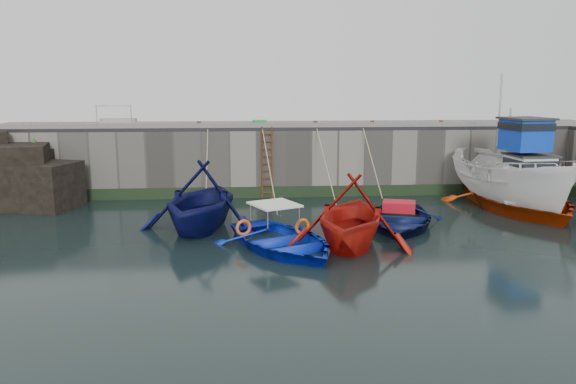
{
  "coord_description": "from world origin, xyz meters",
  "views": [
    {
      "loc": [
        -2.99,
        -14.96,
        4.95
      ],
      "look_at": [
        -1.45,
        4.9,
        1.2
      ],
      "focal_mm": 35.0,
      "sensor_mm": 36.0,
      "label": 1
    }
  ],
  "objects": [
    {
      "name": "boat_near_blue",
      "position": [
        -1.87,
        1.8,
        0.0
      ],
      "size": [
        5.31,
        6.0,
        1.03
      ],
      "primitive_type": "imported",
      "rotation": [
        0.0,
        0.0,
        0.43
      ],
      "color": "#0D2CCD",
      "rests_on": "ground"
    },
    {
      "name": "boat_near_white_rope",
      "position": [
        -4.55,
        8.49,
        0.0
      ],
      "size": [
        0.04,
        3.98,
        3.1
      ],
      "primitive_type": null,
      "color": "tan",
      "rests_on": "ground"
    },
    {
      "name": "rock_outcrop",
      "position": [
        -12.92,
        9.11,
        1.26
      ],
      "size": [
        5.85,
        4.24,
        3.41
      ],
      "color": "black",
      "rests_on": "ground"
    },
    {
      "name": "boat_near_blacktrim_rope",
      "position": [
        0.33,
        7.27,
        0.0
      ],
      "size": [
        0.04,
        6.05,
        3.1
      ],
      "primitive_type": null,
      "color": "tan",
      "rests_on": "ground"
    },
    {
      "name": "boat_near_navy",
      "position": [
        2.53,
        4.4,
        0.0
      ],
      "size": [
        4.69,
        5.61,
        1.0
      ],
      "primitive_type": "imported",
      "rotation": [
        0.0,
        0.0,
        -0.29
      ],
      "color": "#0A1341",
      "rests_on": "ground"
    },
    {
      "name": "boat_near_blue_rope",
      "position": [
        -1.87,
        7.15,
        0.0
      ],
      "size": [
        0.04,
        6.26,
        3.1
      ],
      "primitive_type": null,
      "color": "tan",
      "rests_on": "ground"
    },
    {
      "name": "bollard_c",
      "position": [
        0.2,
        10.25,
        3.3
      ],
      "size": [
        0.18,
        0.18,
        0.28
      ],
      "primitive_type": "cylinder",
      "color": "#3F1E0F",
      "rests_on": "road_back"
    },
    {
      "name": "bollard_d",
      "position": [
        2.8,
        10.25,
        3.3
      ],
      "size": [
        0.18,
        0.18,
        0.28
      ],
      "primitive_type": "cylinder",
      "color": "#3F1E0F",
      "rests_on": "road_back"
    },
    {
      "name": "boat_near_white",
      "position": [
        -4.55,
        4.49,
        0.0
      ],
      "size": [
        5.42,
        5.97,
        2.71
      ],
      "primitive_type": "imported",
      "rotation": [
        0.0,
        0.0,
        -0.21
      ],
      "color": "#0A0E43",
      "rests_on": "ground"
    },
    {
      "name": "boat_near_blacktrim",
      "position": [
        0.33,
        2.03,
        0.0
      ],
      "size": [
        5.45,
        5.9,
        2.57
      ],
      "primitive_type": "imported",
      "rotation": [
        0.0,
        0.0,
        -0.3
      ],
      "color": "#A7160E",
      "rests_on": "ground"
    },
    {
      "name": "boat_far_white",
      "position": [
        7.77,
        6.54,
        1.19
      ],
      "size": [
        3.85,
        7.71,
        5.85
      ],
      "rotation": [
        0.0,
        0.0,
        0.15
      ],
      "color": "white",
      "rests_on": "ground"
    },
    {
      "name": "kerb_back",
      "position": [
        0.0,
        10.15,
        3.26
      ],
      "size": [
        30.0,
        0.3,
        0.2
      ],
      "primitive_type": "cube",
      "color": "slate",
      "rests_on": "road_back"
    },
    {
      "name": "road_back",
      "position": [
        0.0,
        12.5,
        3.08
      ],
      "size": [
        30.0,
        5.0,
        0.16
      ],
      "primitive_type": "cube",
      "color": "black",
      "rests_on": "quay_back"
    },
    {
      "name": "bollard_b",
      "position": [
        -2.5,
        10.25,
        3.3
      ],
      "size": [
        0.18,
        0.18,
        0.28
      ],
      "primitive_type": "cylinder",
      "color": "#3F1E0F",
      "rests_on": "road_back"
    },
    {
      "name": "quay_back",
      "position": [
        0.0,
        12.5,
        1.5
      ],
      "size": [
        30.0,
        5.0,
        3.0
      ],
      "primitive_type": "cube",
      "color": "slate",
      "rests_on": "ground"
    },
    {
      "name": "ladder",
      "position": [
        -2.0,
        9.91,
        1.59
      ],
      "size": [
        0.51,
        0.08,
        3.2
      ],
      "color": "#3F1E0F",
      "rests_on": "ground"
    },
    {
      "name": "fish_crate",
      "position": [
        -2.31,
        10.34,
        3.32
      ],
      "size": [
        0.62,
        0.51,
        0.31
      ],
      "primitive_type": "cube",
      "rotation": [
        0.0,
        0.0,
        0.13
      ],
      "color": "#178236",
      "rests_on": "road_back"
    },
    {
      "name": "bollard_e",
      "position": [
        6.0,
        10.25,
        3.3
      ],
      "size": [
        0.18,
        0.18,
        0.28
      ],
      "primitive_type": "cylinder",
      "color": "#3F1E0F",
      "rests_on": "road_back"
    },
    {
      "name": "boat_near_navy_rope",
      "position": [
        2.53,
        8.45,
        0.0
      ],
      "size": [
        0.04,
        4.04,
        3.1
      ],
      "primitive_type": null,
      "color": "tan",
      "rests_on": "ground"
    },
    {
      "name": "ground",
      "position": [
        0.0,
        0.0,
        0.0
      ],
      "size": [
        120.0,
        120.0,
        0.0
      ],
      "primitive_type": "plane",
      "color": "black",
      "rests_on": "ground"
    },
    {
      "name": "bollard_a",
      "position": [
        -5.0,
        10.25,
        3.3
      ],
      "size": [
        0.18,
        0.18,
        0.28
      ],
      "primitive_type": "cylinder",
      "color": "#3F1E0F",
      "rests_on": "road_back"
    },
    {
      "name": "railing",
      "position": [
        -8.75,
        11.25,
        3.36
      ],
      "size": [
        1.6,
        1.05,
        1.0
      ],
      "color": "#A5A8AD",
      "rests_on": "road_back"
    },
    {
      "name": "boat_far_orange",
      "position": [
        8.12,
        6.55,
        0.46
      ],
      "size": [
        5.21,
        7.11,
        4.44
      ],
      "rotation": [
        0.0,
        0.0,
        0.04
      ],
      "color": "#DE430B",
      "rests_on": "ground"
    },
    {
      "name": "algae_back",
      "position": [
        0.0,
        9.96,
        0.25
      ],
      "size": [
        30.0,
        0.08,
        0.5
      ],
      "primitive_type": "cube",
      "color": "black",
      "rests_on": "ground"
    }
  ]
}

